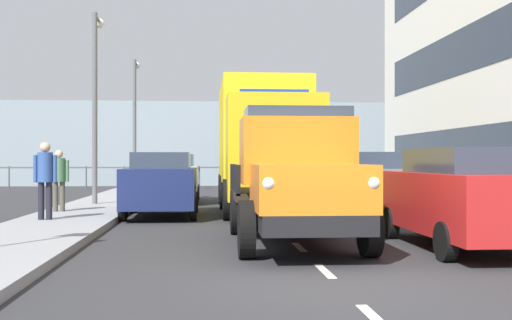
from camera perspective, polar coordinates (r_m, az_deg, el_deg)
The scene contains 18 objects.
ground_plane at distance 17.01m, azimuth 0.95°, elevation -5.13°, with size 80.00×80.00×0.00m, color #2D2D30.
sidewalk_left at distance 18.14m, azimuth 16.64°, elevation -4.57°, with size 2.30×35.69×0.15m, color gray.
sidewalk_right at distance 17.25m, azimuth -15.58°, elevation -4.80°, with size 2.30×35.69×0.15m, color gray.
road_centreline_markings at distance 16.04m, azimuth 1.29°, elevation -5.42°, with size 0.12×30.98×0.01m.
sea_horizon at distance 37.76m, azimuth -2.06°, elevation 1.48°, with size 80.00×0.80×5.00m, color #84939E.
seawall_railing at distance 34.16m, azimuth -1.80°, elevation -1.02°, with size 28.08×0.08×1.20m.
truck_vintage_orange at distance 11.09m, azimuth 3.69°, elevation -1.76°, with size 2.17×5.64×2.43m.
lorry_cargo_yellow at distance 18.78m, azimuth 0.70°, elevation 1.69°, with size 2.58×8.20×3.87m.
car_red_kerbside_near at distance 11.42m, azimuth 18.31°, elevation -3.12°, with size 1.91×4.53×1.72m.
car_grey_kerbside_1 at distance 17.07m, azimuth 10.52°, elevation -2.10°, with size 1.77×4.19×1.72m.
car_black_kerbside_2 at distance 22.99m, azimuth 6.60°, elevation -1.57°, with size 1.81×3.81×1.72m.
car_teal_kerbside_3 at distance 27.68m, azimuth 4.69°, elevation -1.30°, with size 1.90×4.11×1.72m.
car_navy_oppositeside_0 at distance 17.10m, azimuth -8.53°, elevation -2.09°, with size 1.91×4.01×1.72m.
car_white_oppositeside_1 at distance 22.74m, azimuth -7.53°, elevation -1.58°, with size 1.87×4.01×1.72m.
pedestrian_couple_a at distance 15.24m, azimuth -18.53°, elevation -1.19°, with size 0.53×0.34×1.78m.
pedestrian_in_dark_coat at distance 17.59m, azimuth -17.40°, elevation -1.34°, with size 0.53×0.34×1.64m.
lamp_post_promenade at distance 20.65m, azimuth -14.29°, elevation 6.22°, with size 0.32×1.14×6.01m.
lamp_post_far at distance 29.57m, azimuth -10.89°, elevation 4.32°, with size 0.32×1.14×5.99m.
Camera 1 is at (1.61, 7.73, 1.52)m, focal length 44.23 mm.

